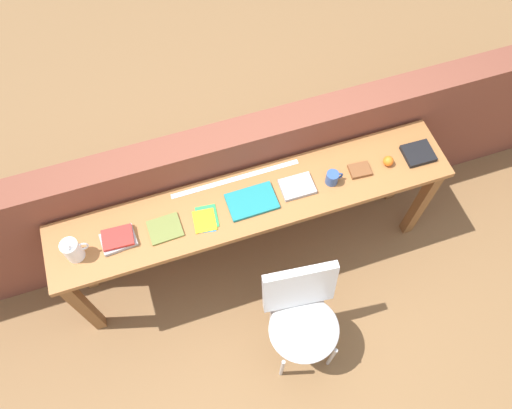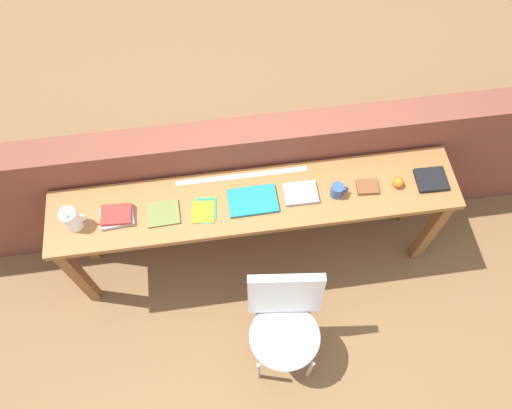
{
  "view_description": "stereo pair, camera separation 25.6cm",
  "coord_description": "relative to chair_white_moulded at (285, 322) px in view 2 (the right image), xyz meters",
  "views": [
    {
      "loc": [
        -0.44,
        -1.08,
        3.52
      ],
      "look_at": [
        0.0,
        0.25,
        0.9
      ],
      "focal_mm": 35.0,
      "sensor_mm": 36.0,
      "label": 1
    },
    {
      "loc": [
        -0.19,
        -1.14,
        3.52
      ],
      "look_at": [
        0.0,
        0.25,
        0.9
      ],
      "focal_mm": 35.0,
      "sensor_mm": 36.0,
      "label": 2
    }
  ],
  "objects": [
    {
      "name": "pamphlet_pile_colourful",
      "position": [
        -0.4,
        0.63,
        0.36
      ],
      "size": [
        0.16,
        0.19,
        0.01
      ],
      "color": "#3399D8",
      "rests_on": "sideboard"
    },
    {
      "name": "book_open_centre",
      "position": [
        -0.11,
        0.66,
        0.36
      ],
      "size": [
        0.3,
        0.19,
        0.02
      ],
      "primitive_type": "cube",
      "rotation": [
        0.0,
        0.0,
        0.01
      ],
      "color": "#19757A",
      "rests_on": "sideboard"
    },
    {
      "name": "mug",
      "position": [
        0.4,
        0.64,
        0.4
      ],
      "size": [
        0.11,
        0.08,
        0.09
      ],
      "color": "#2D4C8C",
      "rests_on": "sideboard"
    },
    {
      "name": "book_repair_rightmost",
      "position": [
        1.0,
        0.65,
        0.37
      ],
      "size": [
        0.19,
        0.17,
        0.03
      ],
      "primitive_type": "cube",
      "rotation": [
        0.0,
        0.0,
        -0.03
      ],
      "color": "black",
      "rests_on": "sideboard"
    },
    {
      "name": "sports_ball_small",
      "position": [
        0.79,
        0.65,
        0.39
      ],
      "size": [
        0.07,
        0.07,
        0.07
      ],
      "primitive_type": "sphere",
      "color": "orange",
      "rests_on": "sideboard"
    },
    {
      "name": "pitcher_white",
      "position": [
        -1.16,
        0.64,
        0.43
      ],
      "size": [
        0.14,
        0.1,
        0.18
      ],
      "color": "white",
      "rests_on": "sideboard"
    },
    {
      "name": "magazine_cycling",
      "position": [
        -0.64,
        0.64,
        0.36
      ],
      "size": [
        0.2,
        0.17,
        0.01
      ],
      "primitive_type": "cube",
      "rotation": [
        0.0,
        0.0,
        0.04
      ],
      "color": "olive",
      "rests_on": "sideboard"
    },
    {
      "name": "ground_plane",
      "position": [
        -0.09,
        0.37,
        -0.53
      ],
      "size": [
        40.0,
        40.0,
        0.0
      ],
      "primitive_type": "plane",
      "color": "brown"
    },
    {
      "name": "leather_journal_brown",
      "position": [
        0.6,
        0.66,
        0.37
      ],
      "size": [
        0.14,
        0.11,
        0.02
      ],
      "primitive_type": "cube",
      "rotation": [
        0.0,
        0.0,
        -0.08
      ],
      "color": "brown",
      "rests_on": "sideboard"
    },
    {
      "name": "book_stack_leftmost",
      "position": [
        -0.91,
        0.66,
        0.38
      ],
      "size": [
        0.21,
        0.15,
        0.05
      ],
      "color": "#9E9EA3",
      "rests_on": "sideboard"
    },
    {
      "name": "ruler_metal_back_edge",
      "position": [
        -0.15,
        0.84,
        0.35
      ],
      "size": [
        0.82,
        0.03,
        0.0
      ],
      "primitive_type": "cube",
      "color": "silver",
      "rests_on": "sideboard"
    },
    {
      "name": "brick_wall_back",
      "position": [
        -0.09,
        1.01,
        0.04
      ],
      "size": [
        6.0,
        0.2,
        1.12
      ],
      "primitive_type": "cube",
      "color": "brown",
      "rests_on": "ground"
    },
    {
      "name": "book_grey_hardcover",
      "position": [
        0.19,
        0.67,
        0.37
      ],
      "size": [
        0.2,
        0.15,
        0.03
      ],
      "primitive_type": "cube",
      "rotation": [
        0.0,
        0.0,
        -0.01
      ],
      "color": "#9E9EA3",
      "rests_on": "sideboard"
    },
    {
      "name": "chair_white_moulded",
      "position": [
        0.0,
        0.0,
        0.0
      ],
      "size": [
        0.49,
        0.5,
        0.89
      ],
      "color": "silver",
      "rests_on": "ground"
    },
    {
      "name": "sideboard",
      "position": [
        -0.09,
        0.67,
        0.21
      ],
      "size": [
        2.5,
        0.44,
        0.88
      ],
      "color": "#996033",
      "rests_on": "ground"
    }
  ]
}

